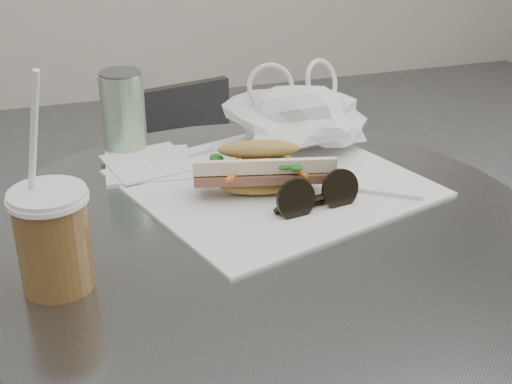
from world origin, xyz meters
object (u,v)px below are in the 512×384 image
object	(u,v)px
iced_coffee	(53,238)
sunglasses	(317,197)
drink_can	(123,112)
chair_far	(203,254)
banh_mi	(260,169)

from	to	relation	value
iced_coffee	sunglasses	distance (m)	0.35
iced_coffee	drink_can	distance (m)	0.39
drink_can	sunglasses	bearing A→B (deg)	-53.82
chair_far	sunglasses	bearing A→B (deg)	78.11
iced_coffee	drink_can	bearing A→B (deg)	70.41
iced_coffee	sunglasses	world-z (taller)	iced_coffee
banh_mi	drink_can	bearing A→B (deg)	138.96
banh_mi	iced_coffee	bearing A→B (deg)	-138.90
sunglasses	drink_can	world-z (taller)	drink_can
chair_far	drink_can	bearing A→B (deg)	47.17
chair_far	drink_can	xyz separation A→B (m)	(-0.20, -0.35, 0.50)
chair_far	drink_can	world-z (taller)	drink_can
drink_can	iced_coffee	bearing A→B (deg)	-109.59
iced_coffee	sunglasses	bearing A→B (deg)	12.69
chair_far	drink_can	size ratio (longest dim) A/B	5.23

